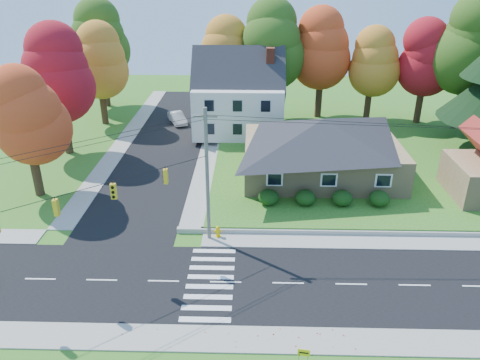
{
  "coord_description": "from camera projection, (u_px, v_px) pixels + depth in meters",
  "views": [
    {
      "loc": [
        1.57,
        -24.27,
        18.61
      ],
      "look_at": [
        0.71,
        8.0,
        3.5
      ],
      "focal_mm": 35.0,
      "sensor_mm": 36.0,
      "label": 1
    }
  ],
  "objects": [
    {
      "name": "hedge_row",
      "position": [
        324.0,
        198.0,
        38.11
      ],
      "size": [
        10.7,
        1.7,
        1.27
      ],
      "color": "#163A10",
      "rests_on": "lawn"
    },
    {
      "name": "tree_lot_5",
      "position": [
        472.0,
        44.0,
        52.07
      ],
      "size": [
        8.4,
        8.4,
        15.64
      ],
      "color": "#3F2A19",
      "rests_on": "lawn"
    },
    {
      "name": "white_car",
      "position": [
        177.0,
        118.0,
        58.94
      ],
      "size": [
        3.11,
        4.47,
        1.4
      ],
      "primitive_type": "imported",
      "rotation": [
        0.0,
        0.0,
        0.43
      ],
      "color": "silver",
      "rests_on": "road_cross"
    },
    {
      "name": "fire_hydrant",
      "position": [
        218.0,
        232.0,
        34.61
      ],
      "size": [
        0.53,
        0.41,
        0.93
      ],
      "color": "#E6BE00",
      "rests_on": "ground"
    },
    {
      "name": "tree_lot_3",
      "position": [
        373.0,
        62.0,
        56.14
      ],
      "size": [
        6.16,
        6.16,
        11.47
      ],
      "color": "#3F2A19",
      "rests_on": "lawn"
    },
    {
      "name": "ranch_house",
      "position": [
        322.0,
        146.0,
        42.8
      ],
      "size": [
        14.6,
        10.6,
        5.4
      ],
      "color": "tan",
      "rests_on": "lawn"
    },
    {
      "name": "tree_lot_0",
      "position": [
        224.0,
        54.0,
        57.2
      ],
      "size": [
        6.72,
        6.72,
        12.51
      ],
      "color": "#3F2A19",
      "rests_on": "lawn"
    },
    {
      "name": "tree_west_3",
      "position": [
        100.0,
        40.0,
        62.71
      ],
      "size": [
        7.84,
        7.84,
        14.6
      ],
      "color": "#3F2A19",
      "rests_on": "ground"
    },
    {
      "name": "sidewalk_south",
      "position": [
        221.0,
        339.0,
        25.36
      ],
      "size": [
        90.0,
        2.0,
        0.08
      ],
      "primitive_type": "cube",
      "color": "#9C9A90",
      "rests_on": "ground"
    },
    {
      "name": "lawn",
      "position": [
        362.0,
        157.0,
        48.49
      ],
      "size": [
        30.0,
        30.0,
        0.5
      ],
      "primitive_type": "cube",
      "color": "#3D7923",
      "rests_on": "ground"
    },
    {
      "name": "traffic_infrastructure",
      "position": [
        223.0,
        201.0,
        28.94
      ],
      "size": [
        38.1,
        10.66,
        10.0
      ],
      "color": "#666059",
      "rests_on": "ground"
    },
    {
      "name": "tree_lot_1",
      "position": [
        273.0,
        45.0,
        55.6
      ],
      "size": [
        7.84,
        7.84,
        14.6
      ],
      "color": "#3F2A19",
      "rests_on": "lawn"
    },
    {
      "name": "tree_west_0",
      "position": [
        25.0,
        116.0,
        38.14
      ],
      "size": [
        6.16,
        6.16,
        11.47
      ],
      "color": "#3F2A19",
      "rests_on": "ground"
    },
    {
      "name": "tree_lot_4",
      "position": [
        427.0,
        58.0,
        54.81
      ],
      "size": [
        6.72,
        6.72,
        12.51
      ],
      "color": "#3F2A19",
      "rests_on": "lawn"
    },
    {
      "name": "road_cross",
      "position": [
        168.0,
        140.0,
        53.63
      ],
      "size": [
        8.0,
        44.0,
        0.02
      ],
      "primitive_type": "cube",
      "color": "black",
      "rests_on": "ground"
    },
    {
      "name": "road_main",
      "position": [
        226.0,
        282.0,
        29.89
      ],
      "size": [
        90.0,
        8.0,
        0.02
      ],
      "primitive_type": "cube",
      "color": "black",
      "rests_on": "ground"
    },
    {
      "name": "tree_west_2",
      "position": [
        98.0,
        61.0,
        55.97
      ],
      "size": [
        6.72,
        6.72,
        12.51
      ],
      "color": "#3F2A19",
      "rests_on": "ground"
    },
    {
      "name": "ground",
      "position": [
        226.0,
        282.0,
        29.9
      ],
      "size": [
        120.0,
        120.0,
        0.0
      ],
      "primitive_type": "plane",
      "color": "#3D7923"
    },
    {
      "name": "colonial_house",
      "position": [
        239.0,
        97.0,
        53.3
      ],
      "size": [
        10.4,
        8.4,
        9.6
      ],
      "color": "silver",
      "rests_on": "lawn"
    },
    {
      "name": "yard_sign",
      "position": [
        304.0,
        353.0,
        23.77
      ],
      "size": [
        0.62,
        0.12,
        0.78
      ],
      "color": "black",
      "rests_on": "ground"
    },
    {
      "name": "sidewalk_north",
      "position": [
        229.0,
        240.0,
        34.41
      ],
      "size": [
        90.0,
        2.0,
        0.08
      ],
      "primitive_type": "cube",
      "color": "#9C9A90",
      "rests_on": "ground"
    },
    {
      "name": "tree_lot_2",
      "position": [
        322.0,
        49.0,
        56.64
      ],
      "size": [
        7.28,
        7.28,
        13.56
      ],
      "color": "#3F2A19",
      "rests_on": "lawn"
    },
    {
      "name": "tree_west_1",
      "position": [
        57.0,
        74.0,
        46.66
      ],
      "size": [
        7.28,
        7.28,
        13.56
      ],
      "color": "#3F2A19",
      "rests_on": "ground"
    }
  ]
}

